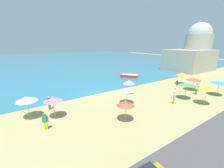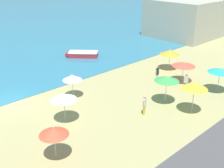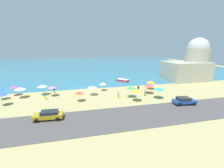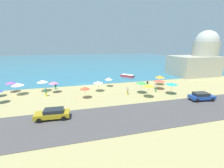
{
  "view_description": "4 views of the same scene",
  "coord_description": "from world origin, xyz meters",
  "px_view_note": "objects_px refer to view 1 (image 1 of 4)",
  "views": [
    {
      "loc": [
        -10.45,
        -19.88,
        7.82
      ],
      "look_at": [
        1.51,
        -2.55,
        2.06
      ],
      "focal_mm": 24.0,
      "sensor_mm": 36.0,
      "label": 1
    },
    {
      "loc": [
        -8.65,
        -21.96,
        11.17
      ],
      "look_at": [
        6.6,
        -5.77,
        1.65
      ],
      "focal_mm": 45.0,
      "sensor_mm": 36.0,
      "label": 2
    },
    {
      "loc": [
        -1.57,
        -38.76,
        11.04
      ],
      "look_at": [
        7.62,
        -0.06,
        0.94
      ],
      "focal_mm": 24.0,
      "sensor_mm": 36.0,
      "label": 3
    },
    {
      "loc": [
        -3.24,
        -35.44,
        9.69
      ],
      "look_at": [
        4.8,
        -5.03,
        1.23
      ],
      "focal_mm": 24.0,
      "sensor_mm": 36.0,
      "label": 4
    }
  ],
  "objects_px": {
    "beach_umbrella_6": "(220,82)",
    "skiff_nearshore": "(130,76)",
    "beach_umbrella_2": "(207,87)",
    "beach_umbrella_4": "(53,99)",
    "bather_3": "(174,97)",
    "bather_4": "(45,120)",
    "beach_umbrella_13": "(127,90)",
    "bather_0": "(49,102)",
    "bather_2": "(197,88)",
    "beach_umbrella_3": "(26,99)",
    "harbor_fortress": "(194,52)",
    "beach_umbrella_10": "(183,74)",
    "beach_umbrella_12": "(129,82)",
    "bather_1": "(177,84)",
    "beach_umbrella_0": "(126,103)",
    "beach_umbrella_1": "(194,79)",
    "beach_umbrella_5": "(187,84)"
  },
  "relations": [
    {
      "from": "beach_umbrella_10",
      "to": "bather_1",
      "type": "distance_m",
      "value": 4.44
    },
    {
      "from": "bather_4",
      "to": "bather_3",
      "type": "bearing_deg",
      "value": -11.32
    },
    {
      "from": "beach_umbrella_12",
      "to": "skiff_nearshore",
      "type": "xyz_separation_m",
      "value": [
        8.03,
        8.93,
        -1.53
      ]
    },
    {
      "from": "beach_umbrella_4",
      "to": "beach_umbrella_12",
      "type": "xyz_separation_m",
      "value": [
        11.79,
        1.57,
        -0.25
      ]
    },
    {
      "from": "beach_umbrella_13",
      "to": "bather_4",
      "type": "distance_m",
      "value": 10.17
    },
    {
      "from": "beach_umbrella_4",
      "to": "bather_3",
      "type": "relative_size",
      "value": 1.47
    },
    {
      "from": "beach_umbrella_0",
      "to": "beach_umbrella_1",
      "type": "height_order",
      "value": "beach_umbrella_0"
    },
    {
      "from": "skiff_nearshore",
      "to": "beach_umbrella_2",
      "type": "bearing_deg",
      "value": -98.61
    },
    {
      "from": "beach_umbrella_3",
      "to": "harbor_fortress",
      "type": "distance_m",
      "value": 45.95
    },
    {
      "from": "beach_umbrella_1",
      "to": "bather_2",
      "type": "height_order",
      "value": "beach_umbrella_1"
    },
    {
      "from": "beach_umbrella_12",
      "to": "beach_umbrella_5",
      "type": "bearing_deg",
      "value": -51.48
    },
    {
      "from": "beach_umbrella_10",
      "to": "harbor_fortress",
      "type": "bearing_deg",
      "value": 23.34
    },
    {
      "from": "bather_3",
      "to": "bather_2",
      "type": "bearing_deg",
      "value": 2.32
    },
    {
      "from": "beach_umbrella_2",
      "to": "beach_umbrella_4",
      "type": "height_order",
      "value": "beach_umbrella_2"
    },
    {
      "from": "beach_umbrella_4",
      "to": "beach_umbrella_2",
      "type": "bearing_deg",
      "value": -23.48
    },
    {
      "from": "bather_4",
      "to": "beach_umbrella_13",
      "type": "bearing_deg",
      "value": 2.38
    },
    {
      "from": "beach_umbrella_2",
      "to": "bather_4",
      "type": "bearing_deg",
      "value": 163.25
    },
    {
      "from": "beach_umbrella_0",
      "to": "bather_2",
      "type": "relative_size",
      "value": 1.29
    },
    {
      "from": "beach_umbrella_0",
      "to": "beach_umbrella_10",
      "type": "xyz_separation_m",
      "value": [
        18.36,
        4.85,
        0.07
      ]
    },
    {
      "from": "beach_umbrella_12",
      "to": "bather_0",
      "type": "bearing_deg",
      "value": 175.48
    },
    {
      "from": "beach_umbrella_3",
      "to": "beach_umbrella_13",
      "type": "bearing_deg",
      "value": -14.74
    },
    {
      "from": "beach_umbrella_10",
      "to": "harbor_fortress",
      "type": "height_order",
      "value": "harbor_fortress"
    },
    {
      "from": "beach_umbrella_2",
      "to": "bather_3",
      "type": "height_order",
      "value": "beach_umbrella_2"
    },
    {
      "from": "bather_3",
      "to": "harbor_fortress",
      "type": "relative_size",
      "value": 0.12
    },
    {
      "from": "beach_umbrella_5",
      "to": "bather_1",
      "type": "bearing_deg",
      "value": 47.1
    },
    {
      "from": "beach_umbrella_3",
      "to": "beach_umbrella_6",
      "type": "height_order",
      "value": "beach_umbrella_3"
    },
    {
      "from": "beach_umbrella_2",
      "to": "bather_2",
      "type": "distance_m",
      "value": 4.45
    },
    {
      "from": "beach_umbrella_0",
      "to": "beach_umbrella_2",
      "type": "bearing_deg",
      "value": -12.97
    },
    {
      "from": "beach_umbrella_2",
      "to": "bather_3",
      "type": "bearing_deg",
      "value": 141.25
    },
    {
      "from": "beach_umbrella_3",
      "to": "beach_umbrella_4",
      "type": "distance_m",
      "value": 2.72
    },
    {
      "from": "beach_umbrella_12",
      "to": "bather_2",
      "type": "height_order",
      "value": "beach_umbrella_12"
    },
    {
      "from": "beach_umbrella_0",
      "to": "beach_umbrella_1",
      "type": "relative_size",
      "value": 0.97
    },
    {
      "from": "bather_0",
      "to": "harbor_fortress",
      "type": "bearing_deg",
      "value": 7.51
    },
    {
      "from": "bather_0",
      "to": "bather_2",
      "type": "height_order",
      "value": "bather_2"
    },
    {
      "from": "beach_umbrella_6",
      "to": "bather_0",
      "type": "relative_size",
      "value": 1.43
    },
    {
      "from": "beach_umbrella_0",
      "to": "beach_umbrella_4",
      "type": "height_order",
      "value": "beach_umbrella_4"
    },
    {
      "from": "beach_umbrella_1",
      "to": "beach_umbrella_12",
      "type": "xyz_separation_m",
      "value": [
        -10.2,
        4.81,
        -0.04
      ]
    },
    {
      "from": "beach_umbrella_10",
      "to": "harbor_fortress",
      "type": "xyz_separation_m",
      "value": [
        18.89,
        8.15,
        3.1
      ]
    },
    {
      "from": "beach_umbrella_13",
      "to": "skiff_nearshore",
      "type": "bearing_deg",
      "value": 47.44
    },
    {
      "from": "beach_umbrella_2",
      "to": "beach_umbrella_10",
      "type": "relative_size",
      "value": 1.14
    },
    {
      "from": "beach_umbrella_6",
      "to": "bather_1",
      "type": "bearing_deg",
      "value": 113.07
    },
    {
      "from": "skiff_nearshore",
      "to": "bather_2",
      "type": "bearing_deg",
      "value": -88.06
    },
    {
      "from": "beach_umbrella_2",
      "to": "bather_1",
      "type": "xyz_separation_m",
      "value": [
        3.01,
        5.98,
        -1.41
      ]
    },
    {
      "from": "beach_umbrella_4",
      "to": "bather_4",
      "type": "relative_size",
      "value": 1.43
    },
    {
      "from": "beach_umbrella_6",
      "to": "skiff_nearshore",
      "type": "bearing_deg",
      "value": 98.51
    },
    {
      "from": "beach_umbrella_6",
      "to": "skiff_nearshore",
      "type": "relative_size",
      "value": 0.62
    },
    {
      "from": "beach_umbrella_2",
      "to": "beach_umbrella_5",
      "type": "xyz_separation_m",
      "value": [
        -0.18,
        2.55,
        -0.1
      ]
    },
    {
      "from": "bather_0",
      "to": "harbor_fortress",
      "type": "relative_size",
      "value": 0.12
    },
    {
      "from": "beach_umbrella_12",
      "to": "harbor_fortress",
      "type": "relative_size",
      "value": 0.15
    },
    {
      "from": "skiff_nearshore",
      "to": "beach_umbrella_13",
      "type": "bearing_deg",
      "value": -132.56
    }
  ]
}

